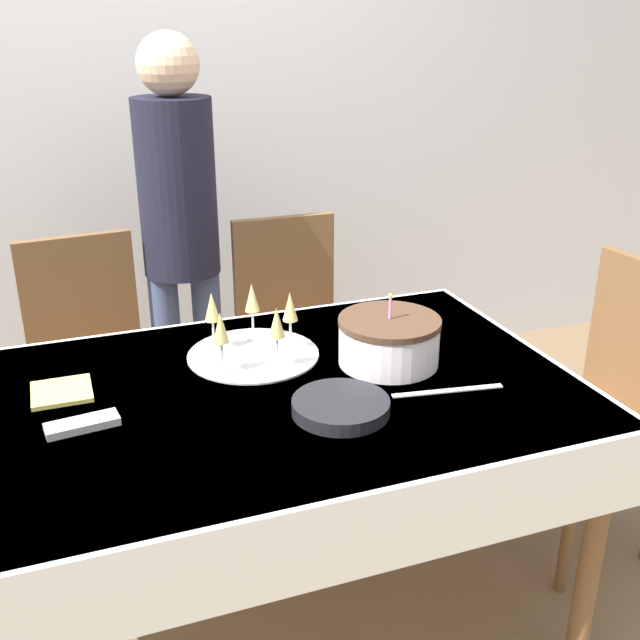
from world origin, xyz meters
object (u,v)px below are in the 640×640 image
object	(u,v)px
dining_chair_far_left	(92,363)
champagne_tray	(252,334)
person_standing	(179,221)
birthday_cake	(389,341)
plate_stack_main	(341,406)
dining_chair_right_end	(606,396)
dining_chair_far_right	(294,334)

from	to	relation	value
dining_chair_far_left	champagne_tray	distance (m)	0.82
champagne_tray	person_standing	size ratio (longest dim) A/B	0.23
person_standing	champagne_tray	bearing A→B (deg)	-85.96
birthday_cake	person_standing	distance (m)	1.04
dining_chair_far_left	plate_stack_main	world-z (taller)	dining_chair_far_left
dining_chair_right_end	champagne_tray	bearing A→B (deg)	169.55
dining_chair_far_right	dining_chair_right_end	world-z (taller)	same
birthday_cake	champagne_tray	xyz separation A→B (m)	(-0.35, 0.18, -0.00)
champagne_tray	dining_chair_right_end	bearing A→B (deg)	-10.45
dining_chair_far_right	dining_chair_right_end	xyz separation A→B (m)	(0.79, -0.83, 0.00)
dining_chair_far_left	birthday_cake	world-z (taller)	birthday_cake
dining_chair_far_left	birthday_cake	xyz separation A→B (m)	(0.77, -0.80, 0.30)
dining_chair_far_left	person_standing	xyz separation A→B (m)	(0.37, 0.15, 0.45)
dining_chair_far_left	dining_chair_far_right	size ratio (longest dim) A/B	1.00
dining_chair_far_left	birthday_cake	size ratio (longest dim) A/B	3.44
dining_chair_far_right	person_standing	size ratio (longest dim) A/B	0.60
dining_chair_far_right	dining_chair_right_end	distance (m)	1.15
dining_chair_far_left	dining_chair_far_right	distance (m)	0.75
birthday_cake	plate_stack_main	size ratio (longest dim) A/B	1.17
birthday_cake	champagne_tray	bearing A→B (deg)	153.13
dining_chair_far_right	plate_stack_main	xyz separation A→B (m)	(-0.21, -1.02, 0.25)
birthday_cake	plate_stack_main	bearing A→B (deg)	-136.46
dining_chair_right_end	champagne_tray	size ratio (longest dim) A/B	2.59
dining_chair_right_end	person_standing	size ratio (longest dim) A/B	0.60
birthday_cake	person_standing	world-z (taller)	person_standing
dining_chair_far_left	dining_chair_far_right	world-z (taller)	same
dining_chair_far_right	champagne_tray	distance (m)	0.77
dining_chair_right_end	person_standing	world-z (taller)	person_standing
dining_chair_right_end	plate_stack_main	xyz separation A→B (m)	(-1.00, -0.19, 0.25)
champagne_tray	birthday_cake	bearing A→B (deg)	-26.87
dining_chair_far_right	plate_stack_main	distance (m)	1.08
dining_chair_far_right	person_standing	distance (m)	0.61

